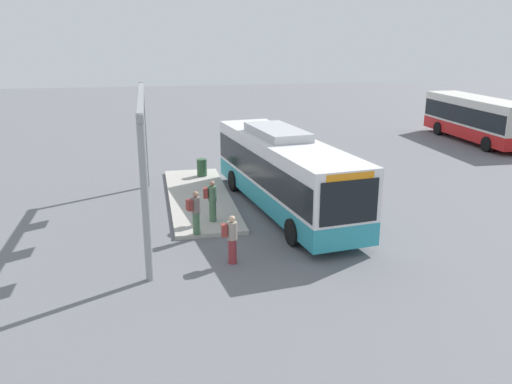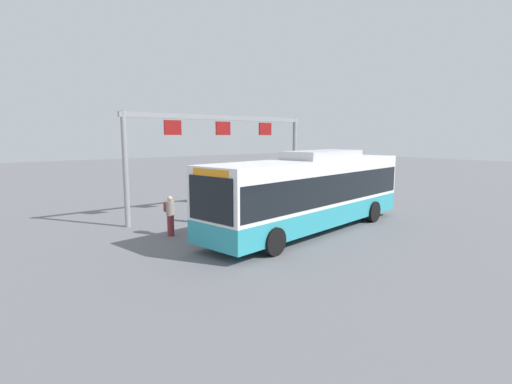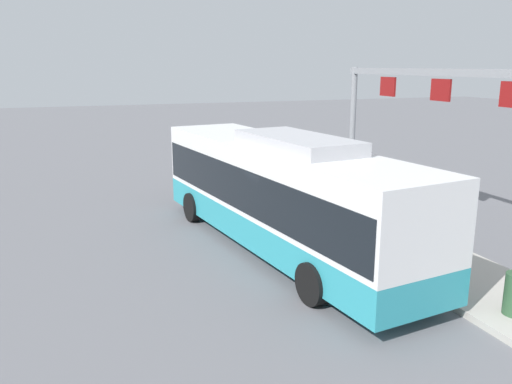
{
  "view_description": "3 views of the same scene",
  "coord_description": "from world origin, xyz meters",
  "px_view_note": "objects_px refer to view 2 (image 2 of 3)",
  "views": [
    {
      "loc": [
        21.14,
        -5.55,
        7.31
      ],
      "look_at": [
        1.9,
        -1.61,
        1.44
      ],
      "focal_mm": 36.92,
      "sensor_mm": 36.0,
      "label": 1
    },
    {
      "loc": [
        12.67,
        11.48,
        4.09
      ],
      "look_at": [
        2.02,
        -1.29,
        1.74
      ],
      "focal_mm": 27.78,
      "sensor_mm": 36.0,
      "label": 2
    },
    {
      "loc": [
        -13.49,
        5.74,
        5.28
      ],
      "look_at": [
        2.12,
        -0.06,
        1.25
      ],
      "focal_mm": 36.91,
      "sensor_mm": 36.0,
      "label": 3
    }
  ],
  "objects_px": {
    "person_boarding": "(170,214)",
    "person_waiting_near": "(240,201)",
    "bus_main": "(311,189)",
    "person_waiting_mid": "(208,201)",
    "trash_bin": "(341,196)"
  },
  "relations": [
    {
      "from": "trash_bin",
      "to": "person_waiting_mid",
      "type": "bearing_deg",
      "value": -7.49
    },
    {
      "from": "bus_main",
      "to": "person_waiting_mid",
      "type": "distance_m",
      "value": 4.9
    },
    {
      "from": "bus_main",
      "to": "person_boarding",
      "type": "relative_size",
      "value": 6.97
    },
    {
      "from": "person_boarding",
      "to": "person_waiting_mid",
      "type": "height_order",
      "value": "person_waiting_mid"
    },
    {
      "from": "person_waiting_mid",
      "to": "trash_bin",
      "type": "bearing_deg",
      "value": 64.49
    },
    {
      "from": "person_waiting_near",
      "to": "person_waiting_mid",
      "type": "xyz_separation_m",
      "value": [
        1.32,
        -0.77,
        0.0
      ]
    },
    {
      "from": "person_waiting_near",
      "to": "trash_bin",
      "type": "relative_size",
      "value": 1.86
    },
    {
      "from": "person_boarding",
      "to": "person_waiting_near",
      "type": "xyz_separation_m",
      "value": [
        -3.81,
        -0.18,
        0.16
      ]
    },
    {
      "from": "person_boarding",
      "to": "trash_bin",
      "type": "xyz_separation_m",
      "value": [
        -10.97,
        0.16,
        -0.28
      ]
    },
    {
      "from": "bus_main",
      "to": "person_waiting_mid",
      "type": "height_order",
      "value": "bus_main"
    },
    {
      "from": "person_waiting_mid",
      "to": "trash_bin",
      "type": "height_order",
      "value": "person_waiting_mid"
    },
    {
      "from": "person_waiting_mid",
      "to": "trash_bin",
      "type": "relative_size",
      "value": 1.86
    },
    {
      "from": "person_waiting_near",
      "to": "person_waiting_mid",
      "type": "bearing_deg",
      "value": -112.57
    },
    {
      "from": "bus_main",
      "to": "person_waiting_near",
      "type": "xyz_separation_m",
      "value": [
        1.33,
        -3.28,
        -0.76
      ]
    },
    {
      "from": "bus_main",
      "to": "trash_bin",
      "type": "relative_size",
      "value": 12.94
    }
  ]
}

